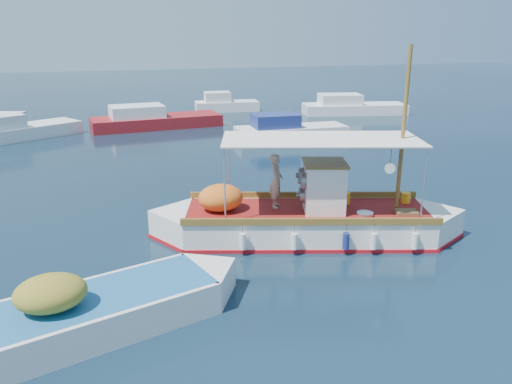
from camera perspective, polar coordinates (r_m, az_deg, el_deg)
name	(u,v)px	position (r m, az deg, el deg)	size (l,w,h in m)	color
ground	(297,242)	(15.94, 4.75, -5.66)	(160.00, 160.00, 0.00)	black
fishing_caique	(305,221)	(16.12, 5.59, -3.31)	(9.71, 4.85, 6.21)	white
dinghy	(94,314)	(11.91, -18.00, -13.17)	(6.92, 3.38, 1.76)	white
bg_boat_nw	(11,132)	(34.39, -26.20, 6.17)	(7.91, 6.01, 1.80)	silver
bg_boat_n	(153,121)	(35.75, -11.72, 7.99)	(9.04, 3.59, 1.80)	maroon
bg_boat_ne	(288,131)	(31.17, 3.64, 6.93)	(6.95, 2.47, 1.80)	silver
bg_boat_e	(351,108)	(41.96, 10.82, 9.44)	(8.60, 4.22, 1.80)	silver
bg_boat_far_n	(225,105)	(42.89, -3.58, 9.89)	(5.43, 2.51, 1.80)	silver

